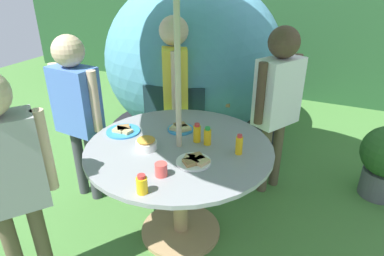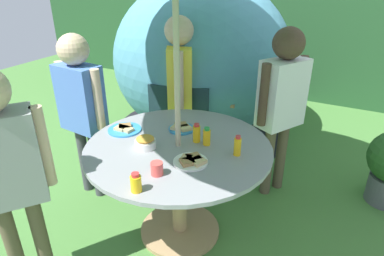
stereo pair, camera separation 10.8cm
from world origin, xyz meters
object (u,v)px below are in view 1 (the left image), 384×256
(cup_near, at_px, (161,170))
(plate_far_left, at_px, (123,131))
(plate_center_back, at_px, (181,128))
(juice_bottle_center_front, at_px, (197,133))
(snack_bowl, at_px, (146,143))
(garden_table, at_px, (180,170))
(juice_bottle_near_right, at_px, (142,185))
(child_in_white_shirt, at_px, (278,92))
(child_in_grey_shirt, at_px, (4,165))
(juice_bottle_near_left, at_px, (239,145))
(child_in_blue_shirt, at_px, (76,101))
(wooden_chair, at_px, (208,102))
(juice_bottle_mid_left, at_px, (207,136))
(dome_tent, at_px, (194,59))
(plate_far_right, at_px, (194,161))
(child_in_yellow_shirt, at_px, (175,78))

(cup_near, bearing_deg, plate_far_left, 144.16)
(plate_center_back, distance_m, plate_far_left, 0.40)
(juice_bottle_center_front, bearing_deg, plate_far_left, -170.80)
(snack_bowl, bearing_deg, garden_table, 35.19)
(garden_table, bearing_deg, juice_bottle_near_right, -84.97)
(child_in_white_shirt, height_order, child_in_grey_shirt, child_in_white_shirt)
(child_in_grey_shirt, xyz_separation_m, juice_bottle_near_left, (0.96, 0.82, -0.08))
(child_in_white_shirt, bearing_deg, juice_bottle_center_front, 1.58)
(child_in_blue_shirt, bearing_deg, child_in_white_shirt, 33.91)
(plate_far_left, xyz_separation_m, cup_near, (0.50, -0.36, 0.03))
(juice_bottle_near_right, bearing_deg, cup_near, 85.86)
(juice_bottle_near_right, bearing_deg, juice_bottle_near_left, 60.17)
(child_in_blue_shirt, relative_size, plate_center_back, 7.27)
(plate_center_back, bearing_deg, wooden_chair, 100.16)
(child_in_grey_shirt, relative_size, juice_bottle_center_front, 10.47)
(snack_bowl, bearing_deg, juice_bottle_mid_left, 32.90)
(child_in_white_shirt, bearing_deg, snack_bowl, -4.60)
(juice_bottle_mid_left, bearing_deg, child_in_blue_shirt, -179.77)
(dome_tent, bearing_deg, juice_bottle_near_left, -71.19)
(child_in_blue_shirt, distance_m, plate_far_left, 0.47)
(child_in_grey_shirt, relative_size, juice_bottle_mid_left, 11.05)
(dome_tent, xyz_separation_m, juice_bottle_center_front, (0.69, -1.52, -0.06))
(garden_table, xyz_separation_m, wooden_chair, (-0.27, 1.19, 0.01))
(wooden_chair, distance_m, child_in_white_shirt, 0.88)
(snack_bowl, distance_m, plate_far_right, 0.34)
(garden_table, xyz_separation_m, snack_bowl, (-0.17, -0.12, 0.22))
(snack_bowl, distance_m, cup_near, 0.32)
(child_in_yellow_shirt, relative_size, juice_bottle_center_front, 10.92)
(child_in_grey_shirt, bearing_deg, child_in_yellow_shirt, 30.79)
(dome_tent, xyz_separation_m, juice_bottle_mid_left, (0.76, -1.53, -0.06))
(juice_bottle_near_left, bearing_deg, dome_tent, 122.16)
(wooden_chair, bearing_deg, child_in_yellow_shirt, -120.77)
(wooden_chair, xyz_separation_m, plate_far_right, (0.44, -1.34, 0.19))
(plate_center_back, height_order, juice_bottle_near_left, juice_bottle_near_left)
(dome_tent, bearing_deg, juice_bottle_near_right, -86.39)
(garden_table, relative_size, plate_far_left, 5.17)
(juice_bottle_near_left, distance_m, cup_near, 0.51)
(wooden_chair, bearing_deg, dome_tent, 115.75)
(juice_bottle_center_front, height_order, cup_near, juice_bottle_center_front)
(plate_far_left, xyz_separation_m, juice_bottle_near_left, (0.81, 0.04, 0.05))
(wooden_chair, relative_size, juice_bottle_near_right, 9.20)
(garden_table, relative_size, plate_center_back, 6.54)
(child_in_yellow_shirt, distance_m, juice_bottle_center_front, 0.83)
(dome_tent, bearing_deg, plate_far_left, -97.34)
(child_in_yellow_shirt, bearing_deg, child_in_grey_shirt, -34.99)
(child_in_grey_shirt, height_order, plate_center_back, child_in_grey_shirt)
(child_in_white_shirt, bearing_deg, plate_far_right, 12.82)
(child_in_grey_shirt, relative_size, juice_bottle_near_right, 12.65)
(garden_table, xyz_separation_m, juice_bottle_mid_left, (0.16, 0.09, 0.24))
(child_in_white_shirt, xyz_separation_m, juice_bottle_mid_left, (-0.30, -0.72, -0.10))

